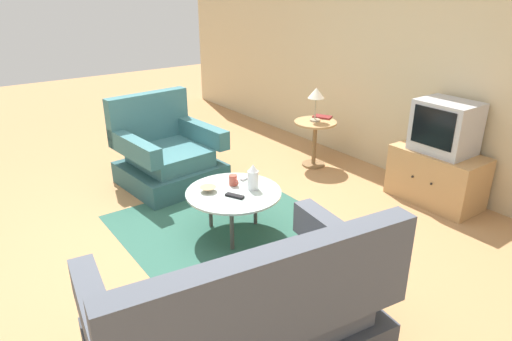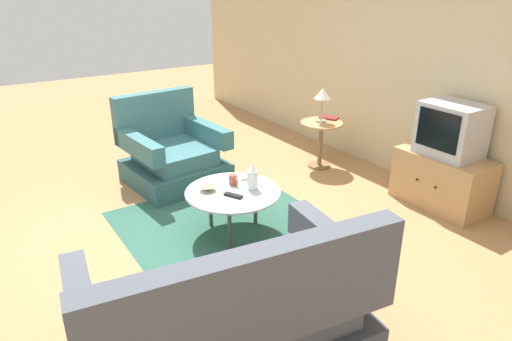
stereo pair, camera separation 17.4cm
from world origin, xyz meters
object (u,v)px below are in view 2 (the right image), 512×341
coffee_table (233,194)px  mug (233,180)px  vase (252,177)px  book (329,118)px  armchair (172,155)px  tv_remote_silver (247,177)px  television (451,130)px  tv_remote_dark (233,195)px  side_table (321,135)px  tv_stand (442,180)px  table_lamp (322,96)px  couch (229,319)px  bowl (208,188)px

coffee_table → mug: (-0.11, 0.07, 0.08)m
vase → book: 1.95m
armchair → tv_remote_silver: (1.24, 0.22, 0.12)m
television → tv_remote_dark: (-0.57, -2.10, -0.37)m
armchair → side_table: (0.61, 1.67, 0.10)m
tv_stand → armchair: bearing=-135.9°
tv_stand → table_lamp: size_ratio=2.23×
television → table_lamp: (-1.48, -0.34, 0.08)m
armchair → tv_remote_dark: size_ratio=6.08×
coffee_table → mug: mug is taller
vase → tv_remote_dark: 0.24m
side_table → tv_remote_dark: size_ratio=3.29×
mug → tv_remote_silver: size_ratio=0.85×
vase → tv_remote_dark: (0.04, -0.22, -0.10)m
armchair → book: bearing=158.7°
side_table → tv_stand: 1.50m
table_lamp → vase: size_ratio=1.70×
coffee_table → tv_remote_dark: bearing=-27.9°
vase → tv_remote_dark: bearing=-80.7°
side_table → mug: (0.68, -1.63, 0.06)m
mug → tv_remote_silver: bearing=105.2°
mug → book: 1.96m
book → television: bearing=-19.8°
couch → tv_stand: couch is taller
side_table → mug: 1.77m
coffee_table → mug: size_ratio=6.73×
coffee_table → book: 2.07m
tv_stand → mug: (-0.78, -1.96, 0.20)m
bowl → tv_remote_dark: bowl is taller
mug → tv_remote_dark: (0.21, -0.12, -0.04)m
armchair → mug: 1.30m
mug → tv_remote_silver: 0.19m
tv_stand → mug: tv_stand is taller
vase → bowl: vase is taller
armchair → side_table: 1.78m
coffee_table → tv_remote_silver: bearing=122.2°
coffee_table → table_lamp: bearing=115.4°
couch → television: bearing=19.9°
vase → television: bearing=72.3°
television → vase: television is taller
side_table → tv_remote_silver: size_ratio=3.86×
tv_remote_dark → book: book is taller
table_lamp → tv_remote_dark: size_ratio=2.34×
couch → vase: bearing=59.7°
side_table → television: size_ratio=1.03×
coffee_table → side_table: 1.87m
table_lamp → bowl: (0.69, -1.89, -0.44)m
table_lamp → vase: table_lamp is taller
television → mug: size_ratio=4.40×
side_table → tv_remote_dark: bearing=-63.1°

